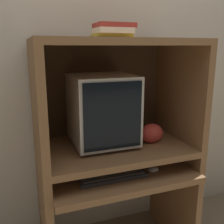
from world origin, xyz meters
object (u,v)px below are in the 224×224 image
Objects in this scene: snack_bag at (152,133)px; book_stack at (113,31)px; crt_monitor at (102,109)px; mouse at (153,170)px; keyboard at (112,175)px.

book_stack is at bearing 173.76° from snack_bag.
crt_monitor reaches higher than mouse.
keyboard is 0.37m from snack_bag.
keyboard is at bearing 175.39° from mouse.
crt_monitor reaches higher than keyboard.
crt_monitor is 1.10× the size of keyboard.
crt_monitor is 1.97× the size of book_stack.
keyboard is (-0.01, -0.20, -0.33)m from crt_monitor.
book_stack is (0.05, -0.05, 0.45)m from crt_monitor.
snack_bag is (0.30, 0.12, 0.17)m from keyboard.
book_stack reaches higher than keyboard.
crt_monitor is at bearing 137.64° from mouse.
book_stack reaches higher than mouse.
mouse is at bearing -4.61° from keyboard.
crt_monitor is at bearing 131.46° from book_stack.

